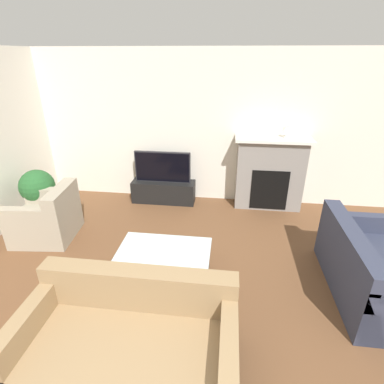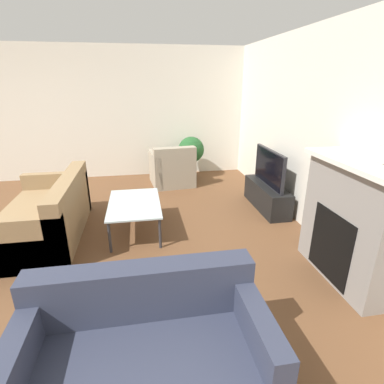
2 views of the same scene
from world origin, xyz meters
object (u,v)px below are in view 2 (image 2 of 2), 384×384
at_px(armchair_by_window, 172,170).
at_px(couch_loveseat, 146,359).
at_px(coffee_table, 134,205).
at_px(tv, 269,168).
at_px(couch_sectional, 47,217).
at_px(potted_plant, 191,151).

bearing_deg(armchair_by_window, couch_loveseat, 75.77).
bearing_deg(coffee_table, tv, 102.37).
relative_size(couch_sectional, potted_plant, 2.03).
xyz_separation_m(tv, coffee_table, (0.47, -2.15, -0.30)).
bearing_deg(coffee_table, potted_plant, 152.95).
bearing_deg(tv, couch_loveseat, -35.84).
xyz_separation_m(tv, potted_plant, (-1.88, -0.95, -0.11)).
xyz_separation_m(couch_sectional, coffee_table, (0.05, 1.17, 0.11)).
relative_size(tv, potted_plant, 1.14).
height_order(couch_loveseat, armchair_by_window, same).
xyz_separation_m(coffee_table, potted_plant, (-2.35, 1.20, 0.20)).
bearing_deg(couch_sectional, coffee_table, 87.51).
bearing_deg(potted_plant, coffee_table, -27.05).
bearing_deg(tv, armchair_by_window, -136.64).
height_order(tv, couch_loveseat, tv).
bearing_deg(couch_sectional, potted_plant, 134.11).
bearing_deg(couch_sectional, couch_loveseat, 27.16).
relative_size(couch_sectional, coffee_table, 1.63).
xyz_separation_m(tv, couch_sectional, (0.42, -3.32, -0.41)).
bearing_deg(tv, coffee_table, -77.63).
bearing_deg(coffee_table, couch_sectional, -92.49).
height_order(couch_sectional, couch_loveseat, same).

